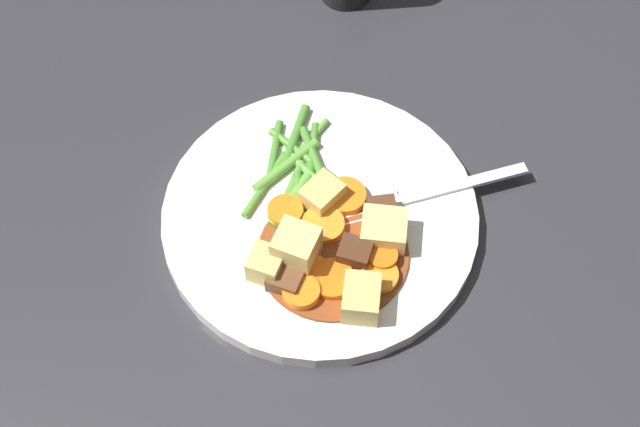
{
  "coord_description": "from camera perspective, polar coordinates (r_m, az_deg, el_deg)",
  "views": [
    {
      "loc": [
        0.36,
        -0.23,
        0.69
      ],
      "look_at": [
        0.0,
        0.0,
        0.01
      ],
      "focal_mm": 53.87,
      "sensor_mm": 36.0,
      "label": 1
    }
  ],
  "objects": [
    {
      "name": "meat_chunk_1",
      "position": [
        0.77,
        2.04,
        -2.44
      ],
      "size": [
        0.03,
        0.03,
        0.02
      ],
      "primitive_type": "cube",
      "rotation": [
        0.0,
        0.0,
        2.27
      ],
      "color": "#4C2B19",
      "rests_on": "dinner_plate"
    },
    {
      "name": "green_bean_6",
      "position": [
        0.82,
        -3.32,
        1.66
      ],
      "size": [
        0.04,
        0.06,
        0.01
      ],
      "primitive_type": "cylinder",
      "rotation": [
        0.0,
        1.57,
        2.1
      ],
      "color": "#599E38",
      "rests_on": "dinner_plate"
    },
    {
      "name": "fork",
      "position": [
        0.82,
        6.18,
        1.14
      ],
      "size": [
        0.06,
        0.17,
        0.0
      ],
      "color": "silver",
      "rests_on": "dinner_plate"
    },
    {
      "name": "potato_chunk_4",
      "position": [
        0.77,
        -3.2,
        -3.04
      ],
      "size": [
        0.04,
        0.04,
        0.02
      ],
      "primitive_type": "cube",
      "rotation": [
        0.0,
        0.0,
        0.66
      ],
      "color": "#DBBC6B",
      "rests_on": "dinner_plate"
    },
    {
      "name": "green_bean_0",
      "position": [
        0.82,
        -0.88,
        2.63
      ],
      "size": [
        0.05,
        0.02,
        0.01
      ],
      "primitive_type": "cylinder",
      "rotation": [
        0.0,
        1.57,
        3.3
      ],
      "color": "#66AD42",
      "rests_on": "dinner_plate"
    },
    {
      "name": "green_bean_11",
      "position": [
        0.81,
        -1.77,
        0.8
      ],
      "size": [
        0.03,
        0.06,
        0.01
      ],
      "primitive_type": "cylinder",
      "rotation": [
        0.0,
        1.57,
        2.05
      ],
      "color": "#66AD42",
      "rests_on": "dinner_plate"
    },
    {
      "name": "potato_chunk_0",
      "position": [
        0.75,
        2.47,
        -5.05
      ],
      "size": [
        0.05,
        0.04,
        0.03
      ],
      "primitive_type": "cube",
      "rotation": [
        0.0,
        0.0,
        5.61
      ],
      "color": "#DBBC6B",
      "rests_on": "dinner_plate"
    },
    {
      "name": "carrot_slice_3",
      "position": [
        0.77,
        0.73,
        -3.96
      ],
      "size": [
        0.04,
        0.04,
        0.01
      ],
      "primitive_type": "cylinder",
      "rotation": [
        0.0,
        0.0,
        0.16
      ],
      "color": "orange",
      "rests_on": "dinner_plate"
    },
    {
      "name": "green_bean_9",
      "position": [
        0.81,
        -1.71,
        1.55
      ],
      "size": [
        0.04,
        0.05,
        0.01
      ],
      "primitive_type": "cylinder",
      "rotation": [
        0.0,
        1.57,
        2.25
      ],
      "color": "#599E38",
      "rests_on": "dinner_plate"
    },
    {
      "name": "green_bean_8",
      "position": [
        0.83,
        -0.98,
        3.46
      ],
      "size": [
        0.08,
        0.03,
        0.01
      ],
      "primitive_type": "cylinder",
      "rotation": [
        0.0,
        1.57,
        3.4
      ],
      "color": "#599E38",
      "rests_on": "dinner_plate"
    },
    {
      "name": "green_bean_4",
      "position": [
        0.83,
        -0.52,
        3.06
      ],
      "size": [
        0.07,
        0.06,
        0.01
      ],
      "primitive_type": "cylinder",
      "rotation": [
        0.0,
        1.57,
        2.49
      ],
      "color": "#4C8E33",
      "rests_on": "dinner_plate"
    },
    {
      "name": "green_bean_7",
      "position": [
        0.83,
        -1.99,
        2.87
      ],
      "size": [
        0.02,
        0.07,
        0.01
      ],
      "primitive_type": "cylinder",
      "rotation": [
        0.0,
        1.57,
        1.78
      ],
      "color": "#66AD42",
      "rests_on": "dinner_plate"
    },
    {
      "name": "carrot_slice_7",
      "position": [
        0.81,
        1.51,
        0.98
      ],
      "size": [
        0.05,
        0.05,
        0.01
      ],
      "primitive_type": "cylinder",
      "rotation": [
        0.0,
        0.0,
        3.81
      ],
      "color": "orange",
      "rests_on": "dinner_plate"
    },
    {
      "name": "green_bean_3",
      "position": [
        0.84,
        -1.47,
        4.63
      ],
      "size": [
        0.05,
        0.05,
        0.01
      ],
      "primitive_type": "cylinder",
      "rotation": [
        0.0,
        1.57,
        2.31
      ],
      "color": "#4C8E33",
      "rests_on": "dinner_plate"
    },
    {
      "name": "carrot_slice_4",
      "position": [
        0.77,
        3.56,
        -3.77
      ],
      "size": [
        0.04,
        0.04,
        0.01
      ],
      "primitive_type": "cylinder",
      "rotation": [
        0.0,
        0.0,
        2.24
      ],
      "color": "orange",
      "rests_on": "dinner_plate"
    },
    {
      "name": "carrot_slice_0",
      "position": [
        0.8,
        -2.06,
        0.04
      ],
      "size": [
        0.04,
        0.04,
        0.01
      ],
      "primitive_type": "cylinder",
      "rotation": [
        0.0,
        0.0,
        2.84
      ],
      "color": "orange",
      "rests_on": "dinner_plate"
    },
    {
      "name": "potato_chunk_2",
      "position": [
        0.8,
        0.11,
        1.06
      ],
      "size": [
        0.03,
        0.04,
        0.02
      ],
      "primitive_type": "cube",
      "rotation": [
        0.0,
        0.0,
        0.28
      ],
      "color": "#DBBC6B",
      "rests_on": "dinner_plate"
    },
    {
      "name": "potato_chunk_3",
      "position": [
        0.78,
        3.81,
        -1.02
      ],
      "size": [
        0.05,
        0.05,
        0.02
      ],
      "primitive_type": "cube",
      "rotation": [
        0.0,
        0.0,
        4.04
      ],
      "color": "#E5CC7A",
      "rests_on": "dinner_plate"
    },
    {
      "name": "dinner_plate",
      "position": [
        0.81,
        0.0,
        -0.28
      ],
      "size": [
        0.27,
        0.27,
        0.01
      ],
      "primitive_type": "cylinder",
      "color": "white",
      "rests_on": "ground_plane"
    },
    {
      "name": "carrot_slice_6",
      "position": [
        0.77,
        -0.58,
        -3.52
      ],
      "size": [
        0.03,
        0.03,
        0.01
      ],
      "primitive_type": "cylinder",
      "rotation": [
        0.0,
        0.0,
        3.21
      ],
      "color": "orange",
      "rests_on": "dinner_plate"
    },
    {
      "name": "meat_chunk_0",
      "position": [
        0.8,
        3.69,
        0.15
      ],
      "size": [
        0.03,
        0.03,
        0.02
      ],
      "primitive_type": "cube",
      "rotation": [
        0.0,
        0.0,
        2.72
      ],
      "color": "#56331E",
      "rests_on": "dinner_plate"
    },
    {
      "name": "potato_chunk_1",
      "position": [
        0.76,
        -1.42,
        -2.1
      ],
      "size": [
        0.05,
        0.05,
        0.04
      ],
      "primitive_type": "cube",
      "rotation": [
        0.0,
        0.0,
        3.76
      ],
      "color": "#E5CC7A",
      "rests_on": "dinner_plate"
    },
    {
      "name": "carrot_slice_2",
      "position": [
        0.79,
        0.19,
        -0.75
      ],
      "size": [
        0.04,
        0.04,
        0.01
      ],
      "primitive_type": "cylinder",
      "rotation": [
        0.0,
        0.0,
        1.49
      ],
      "color": "orange",
      "rests_on": "dinner_plate"
    },
    {
      "name": "green_bean_5",
      "position": [
        0.8,
        -1.23,
        0.57
      ],
      "size": [
        0.06,
        0.04,
        0.01
      ],
      "primitive_type": "cylinder",
      "rotation": [
        0.0,
        1.57,
        2.65
      ],
      "color": "#4C8E33",
      "rests_on": "dinner_plate"
    },
    {
      "name": "green_bean_10",
      "position": [
        0.82,
        -0.12,
        2.83
      ],
      "size": [
        0.08,
        0.03,
        0.01
      ],
      "primitive_type": "cylinder",
      "rotation": [
        0.0,
        1.57,
        2.9
      ],
      "color": "#4C8E33",
      "rests_on": "dinner_plate"
    },
    {
      "name": "green_bean_2",
      "position": [
        0.84,
        -2.79,
        3.71
      ],
      "size": [
        0.05,
        0.04,
        0.01
      ],
      "primitive_type": "cylinder",
      "rotation": [
        0.0,
        1.57,
        2.46
      ],
      "color": "#4C8E33",
      "rests_on": "dinner_plate"
    },
    {
      "name": "ground_plane",
      "position": [
        0.82,
        0.0,
        -0.55
      ],
      "size": [
        3.0,
        3.0,
        0.0
      ],
      "primitive_type": "plane",
      "color": "#2D2D33"
    },
    {
      "name": "green_bean_1",
      "position": [
        0.84,
        -0.87,
        4.06
      ],
      "size": [
        0.03,
        0.06,
        0.01
      ],
      "primitive_type": "cylinder",
      "rotation": [
        0.0,
        1.57,
        1.98
      ],
      "color": "#66AD42",
      "rests_on": "dinner_plate"
    },
    {
      "name": "stew_sauce",
      "position": [
        0.78,
        0.78,
        -2.41
      ],
      "size": [
        0.12,
        0.12,
        0.0
      ],
      "primitive_type": "cylinder",
      "color": "brown",
      "rests_on": "dinner_plate"
    },
    {
      "name": "carrot_slice_5",
      "position": [
        0.76,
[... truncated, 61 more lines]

